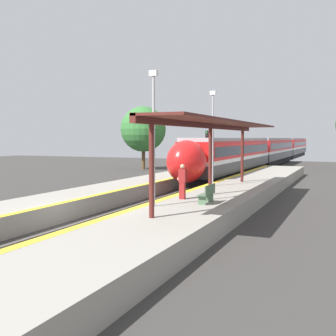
{
  "coord_description": "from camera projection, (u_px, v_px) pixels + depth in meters",
  "views": [
    {
      "loc": [
        10.46,
        -15.25,
        3.95
      ],
      "look_at": [
        0.61,
        7.42,
        2.2
      ],
      "focal_mm": 45.0,
      "sensor_mm": 36.0,
      "label": 1
    }
  ],
  "objects": [
    {
      "name": "ground_plane",
      "position": [
        88.0,
        229.0,
        18.38
      ],
      "size": [
        120.0,
        120.0,
        0.0
      ],
      "primitive_type": "plane",
      "color": "#383533"
    },
    {
      "name": "rail_left",
      "position": [
        74.0,
        226.0,
        18.66
      ],
      "size": [
        0.08,
        90.0,
        0.15
      ],
      "primitive_type": "cube",
      "color": "slate",
      "rests_on": "ground_plane"
    },
    {
      "name": "rail_right",
      "position": [
        102.0,
        228.0,
        18.09
      ],
      "size": [
        0.08,
        90.0,
        0.15
      ],
      "primitive_type": "cube",
      "color": "slate",
      "rests_on": "ground_plane"
    },
    {
      "name": "train",
      "position": [
        272.0,
        150.0,
        60.79
      ],
      "size": [
        2.78,
        72.57,
        3.98
      ],
      "color": "black",
      "rests_on": "ground_plane"
    },
    {
      "name": "platform_right",
      "position": [
        168.0,
        226.0,
        16.83
      ],
      "size": [
        4.14,
        64.0,
        0.92
      ],
      "color": "gray",
      "rests_on": "ground_plane"
    },
    {
      "name": "platform_left",
      "position": [
        27.0,
        213.0,
        19.7
      ],
      "size": [
        3.28,
        64.0,
        0.92
      ],
      "color": "gray",
      "rests_on": "ground_plane"
    },
    {
      "name": "platform_bench",
      "position": [
        208.0,
        194.0,
        19.54
      ],
      "size": [
        0.44,
        1.44,
        0.89
      ],
      "color": "#4C6B4C",
      "rests_on": "platform_right"
    },
    {
      "name": "person_waiting",
      "position": [
        182.0,
        181.0,
        20.92
      ],
      "size": [
        0.36,
        0.23,
        1.75
      ],
      "color": "maroon",
      "rests_on": "platform_right"
    },
    {
      "name": "railway_signal",
      "position": [
        207.0,
        150.0,
        40.28
      ],
      "size": [
        0.28,
        0.28,
        4.67
      ],
      "color": "#59595E",
      "rests_on": "ground_plane"
    },
    {
      "name": "lamppost_near",
      "position": [
        154.0,
        130.0,
        18.52
      ],
      "size": [
        0.36,
        0.2,
        5.98
      ],
      "color": "#9E9EA3",
      "rests_on": "platform_right"
    },
    {
      "name": "lamppost_mid",
      "position": [
        213.0,
        133.0,
        26.45
      ],
      "size": [
        0.36,
        0.2,
        5.98
      ],
      "color": "#9E9EA3",
      "rests_on": "platform_right"
    },
    {
      "name": "station_canopy",
      "position": [
        221.0,
        126.0,
        22.22
      ],
      "size": [
        2.02,
        17.54,
        3.91
      ],
      "color": "#511E19",
      "rests_on": "platform_right"
    },
    {
      "name": "background_tree_left",
      "position": [
        143.0,
        129.0,
        53.04
      ],
      "size": [
        5.73,
        5.73,
        7.96
      ],
      "color": "brown",
      "rests_on": "ground_plane"
    }
  ]
}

